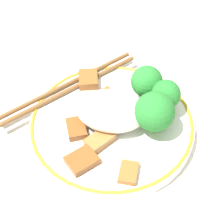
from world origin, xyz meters
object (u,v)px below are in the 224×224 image
(plate, at_px, (112,124))
(broccoli_back_right, at_px, (147,82))
(broccoli_back_left, at_px, (154,112))
(broccoli_back_center, at_px, (166,95))
(chopsticks, at_px, (69,87))

(plate, xyz_separation_m, broccoli_back_right, (-0.04, -0.05, 0.04))
(broccoli_back_right, bearing_deg, broccoli_back_left, 102.64)
(broccoli_back_center, distance_m, broccoli_back_right, 0.03)
(broccoli_back_center, relative_size, chopsticks, 0.29)
(broccoli_back_left, xyz_separation_m, broccoli_back_center, (-0.01, -0.04, -0.00))
(broccoli_back_center, height_order, broccoli_back_right, broccoli_back_right)
(plate, height_order, broccoli_back_center, broccoli_back_center)
(plate, xyz_separation_m, broccoli_back_left, (-0.06, 0.01, 0.04))
(plate, distance_m, chopsticks, 0.09)
(broccoli_back_right, distance_m, chopsticks, 0.12)
(plate, xyz_separation_m, broccoli_back_center, (-0.07, -0.03, 0.04))
(plate, bearing_deg, broccoli_back_left, 172.73)
(broccoli_back_left, bearing_deg, broccoli_back_right, -77.36)
(broccoli_back_right, xyz_separation_m, chopsticks, (0.11, -0.01, -0.03))
(broccoli_back_left, distance_m, broccoli_back_center, 0.04)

